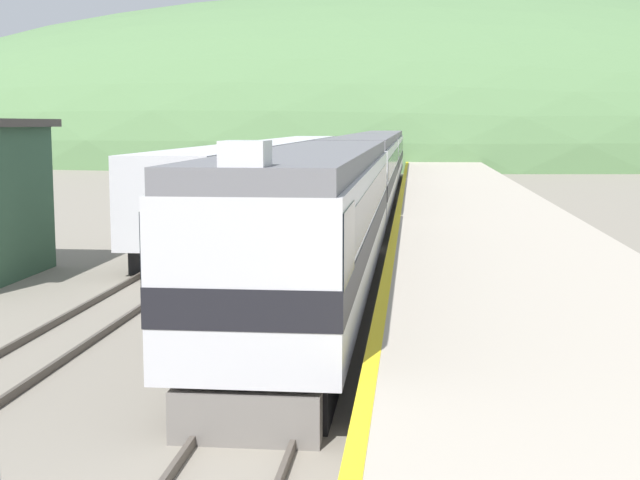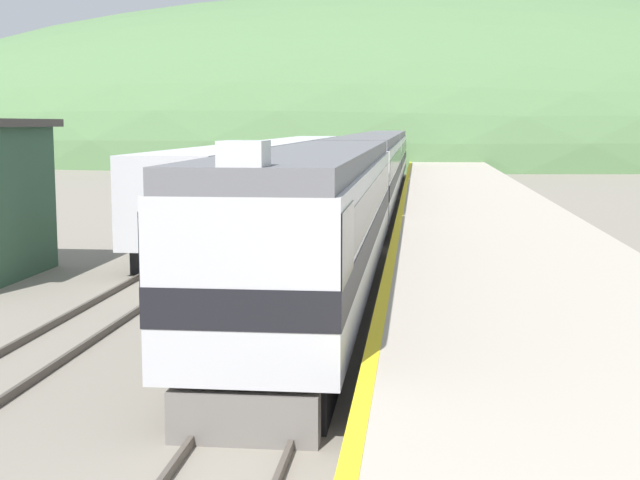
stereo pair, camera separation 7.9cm
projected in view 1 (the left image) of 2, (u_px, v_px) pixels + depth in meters
track_main at (381, 185)px, 65.38m from camera, size 1.52×180.00×0.16m
track_siding at (314, 185)px, 65.90m from camera, size 1.52×180.00×0.16m
platform at (467, 204)px, 45.07m from camera, size 6.83×140.00×1.08m
distant_hills at (396, 159)px, 116.24m from camera, size 155.40×69.93×41.70m
express_train_lead_car at (316, 222)px, 21.80m from camera, size 2.86×19.75×4.33m
carriage_second at (365, 173)px, 43.67m from camera, size 2.85×22.37×3.97m
carriage_third at (382, 156)px, 66.59m from camera, size 2.85×22.37×3.97m
siding_train at (272, 175)px, 46.41m from camera, size 2.90×41.78×3.64m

